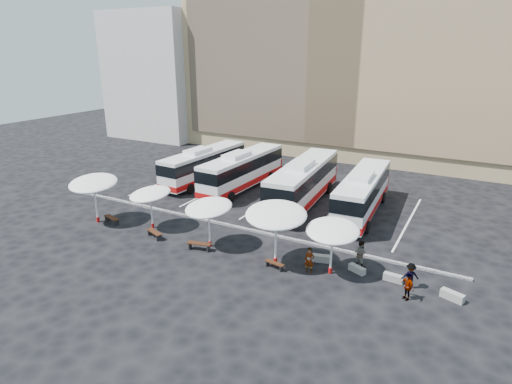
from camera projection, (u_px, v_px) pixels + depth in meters
The scene contains 26 objects.
ground at pixel (226, 228), 32.56m from camera, with size 120.00×120.00×0.00m, color black.
sandstone_building at pixel (357, 51), 54.96m from camera, with size 42.00×18.25×29.60m.
apartment_block at pixel (169, 75), 65.63m from camera, with size 14.00×14.00×18.00m, color beige.
curb_divider at pixel (229, 225), 32.95m from camera, with size 34.00×0.25×0.15m, color black.
bay_lines at pixel (273, 198), 39.20m from camera, with size 24.15×12.00×0.01m.
bus_0 at pixel (204, 164), 43.37m from camera, with size 3.05×11.46×3.61m.
bus_1 at pixel (242, 169), 41.24m from camera, with size 3.06×11.84×3.73m.
bus_2 at pixel (304, 181), 37.10m from camera, with size 3.66×12.86×4.03m.
bus_3 at pixel (363, 192), 34.94m from camera, with size 3.26×11.76×3.69m.
sunshade_0 at pixel (93, 183), 32.74m from camera, with size 4.73×4.75×3.78m.
sunshade_1 at pixel (150, 194), 31.82m from camera, with size 4.06×4.08×3.20m.
sunshade_2 at pixel (209, 208), 28.76m from camera, with size 3.93×3.96×3.36m.
sunshade_3 at pixel (276, 215), 26.14m from camera, with size 4.89×4.92×3.98m.
sunshade_4 at pixel (333, 231), 25.22m from camera, with size 3.86×3.89×3.34m.
wood_bench_0 at pixel (112, 219), 33.39m from camera, with size 1.70×0.82×0.50m.
wood_bench_1 at pixel (155, 233), 30.85m from camera, with size 1.66×0.96×0.49m.
wood_bench_2 at pixel (199, 245), 28.99m from camera, with size 1.73×0.80×0.51m.
wood_bench_3 at pixel (275, 264), 26.59m from camera, with size 1.39×0.59×0.41m.
conc_bench_0 at pixel (320, 258), 27.47m from camera, with size 1.22×0.41×0.46m, color gray.
conc_bench_1 at pixel (357, 269), 26.17m from camera, with size 1.11×0.37×0.42m, color gray.
conc_bench_2 at pixel (393, 278), 25.18m from camera, with size 1.15×0.38×0.43m, color gray.
conc_bench_3 at pixel (452, 296), 23.33m from camera, with size 1.25×0.42×0.47m, color gray.
passenger_0 at pixel (309, 260), 25.95m from camera, with size 0.60×0.40×1.66m, color black.
passenger_1 at pixel (360, 254), 26.72m from camera, with size 0.84×0.66×1.73m, color black.
passenger_2 at pixel (407, 286), 23.21m from camera, with size 0.91×0.38×1.56m, color black.
passenger_3 at pixel (410, 276), 24.30m from camera, with size 1.00×0.58×1.55m, color black.
Camera 1 is at (16.40, -25.14, 13.13)m, focal length 30.00 mm.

